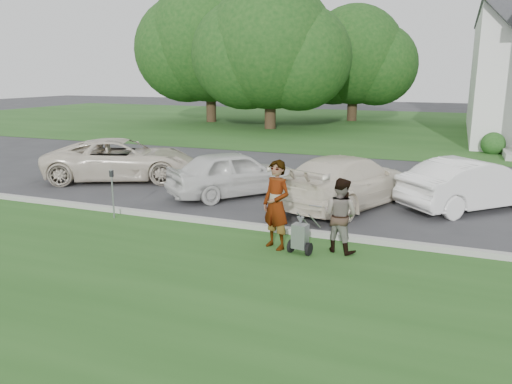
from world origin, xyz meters
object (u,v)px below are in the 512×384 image
Objects in this scene: parking_meter_near at (112,188)px; car_c at (348,181)px; tree_far at (210,46)px; car_d at (473,184)px; person_right at (340,216)px; striping_cart at (300,237)px; car_b at (235,173)px; tree_left at (270,51)px; car_a at (122,159)px; tree_back at (354,60)px; person_left at (276,205)px.

car_c is at bearing 33.18° from parking_meter_near.
tree_far is 2.33× the size of car_c.
person_right is at bearing 106.15° from car_d.
car_c is 3.41m from car_d.
person_right is (0.72, 0.44, 0.41)m from striping_cart.
striping_cart is at bearing 168.46° from car_b.
person_right reaches higher than car_b.
tree_left is 6.73m from tree_far.
striping_cart is at bearing 109.04° from car_c.
tree_left reaches higher than car_d.
tree_far is 2.23× the size of car_a.
parking_meter_near is (-5.24, 0.72, 0.44)m from striping_cart.
tree_back is 30.16m from parking_meter_near.
car_a is at bearing -86.69° from tree_left.
striping_cart is 0.62× the size of person_right.
car_b is 0.97× the size of car_d.
car_c is at bearing -78.99° from tree_back.
car_b is at bearing -86.39° from tree_back.
tree_back reaches higher than car_d.
car_c is (8.11, -0.66, -0.00)m from car_a.
car_b is (1.87, 3.46, -0.11)m from parking_meter_near.
car_b reaches higher than car_d.
tree_left is at bearing 119.22° from striping_cart.
car_c is (0.68, 4.07, -0.23)m from person_left.
car_a is (1.03, -17.76, -4.38)m from tree_left.
person_right is (5.76, -30.19, -3.94)m from tree_back.
car_a is 11.38m from car_d.
person_right reaches higher than car_d.
tree_back reaches higher than person_left.
person_left reaches higher than parking_meter_near.
tree_left reaches higher than person_right.
tree_left is 2.12× the size of car_c.
person_right reaches higher than car_a.
car_a is (-8.01, 4.87, 0.35)m from striping_cart.
tree_left is at bearing -49.94° from person_right.
person_left is 0.45× the size of car_d.
tree_far is 30.11m from person_right.
car_c is at bearing -139.89° from car_b.
parking_meter_near is (9.80, -24.91, -4.88)m from tree_far.
tree_back is 27.21m from car_c.
tree_back reaches higher than person_right.
car_a reaches higher than car_d.
person_left is 1.48× the size of parking_meter_near.
car_a is 1.04× the size of car_c.
person_right is at bearing -2.71° from parking_meter_near.
tree_far is 27.94m from car_d.
car_b is (4.64, -0.69, -0.02)m from car_a.
car_d is at bearing -113.61° from car_a.
tree_left is 22.65m from parking_meter_near.
tree_back is (10.00, 5.00, -0.97)m from tree_far.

